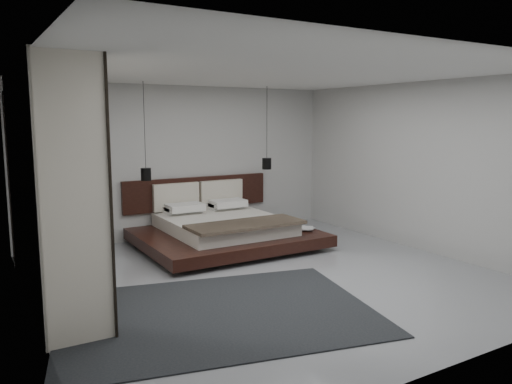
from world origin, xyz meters
TOP-DOWN VIEW (x-y plane):
  - floor at (0.00, 0.00)m, footprint 6.00×6.00m
  - ceiling at (0.00, 0.00)m, footprint 6.00×6.00m
  - wall_back at (0.00, 3.00)m, footprint 6.00×0.00m
  - wall_front at (0.00, -3.00)m, footprint 6.00×0.00m
  - wall_left at (-3.00, 0.00)m, footprint 0.00×6.00m
  - wall_right at (3.00, 0.00)m, footprint 0.00×6.00m
  - lattice_screen at (-2.95, 2.45)m, footprint 0.05×0.90m
  - bed at (0.26, 1.90)m, footprint 2.90×2.44m
  - book_lower at (1.45, 1.23)m, footprint 0.27×0.33m
  - book_upper at (1.43, 1.20)m, footprint 0.34×0.36m
  - pendant_left at (-0.93, 2.37)m, footprint 0.17×0.17m
  - pendant_right at (1.45, 2.37)m, footprint 0.18×0.18m
  - wardrobe at (-2.70, 0.51)m, footprint 0.68×2.87m
  - rug at (-1.20, -0.85)m, footprint 3.92×3.18m

SIDE VIEW (x-z plane):
  - floor at x=0.00m, z-range 0.00..0.00m
  - rug at x=-1.20m, z-range 0.00..0.01m
  - book_lower at x=1.45m, z-range 0.27..0.30m
  - bed at x=0.26m, z-range -0.25..0.84m
  - book_upper at x=1.43m, z-range 0.30..0.32m
  - pendant_left at x=-0.93m, z-range 0.46..2.10m
  - lattice_screen at x=-2.95m, z-range 0.00..2.60m
  - pendant_right at x=1.45m, z-range 0.57..2.13m
  - wall_back at x=0.00m, z-range -1.60..4.40m
  - wall_front at x=0.00m, z-range -1.60..4.40m
  - wall_left at x=-3.00m, z-range -1.60..4.40m
  - wall_right at x=3.00m, z-range -1.60..4.40m
  - wardrobe at x=-2.70m, z-range 0.00..2.82m
  - ceiling at x=0.00m, z-range 2.80..2.80m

